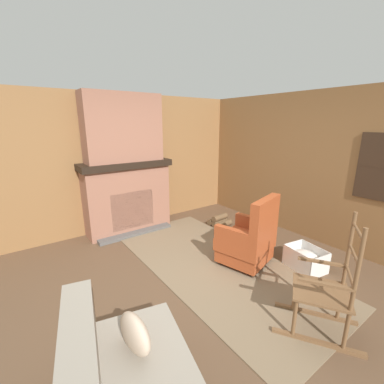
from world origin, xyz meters
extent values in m
plane|color=brown|center=(0.00, 0.00, 0.00)|extent=(14.00, 14.00, 0.00)
cube|color=olive|center=(-2.47, 0.00, 1.25)|extent=(0.06, 5.48, 2.50)
cube|color=olive|center=(0.00, 2.47, 1.25)|extent=(5.48, 0.06, 2.50)
cube|color=#93604C|center=(-2.21, 0.00, 0.60)|extent=(0.45, 1.52, 1.21)
cube|color=black|center=(-2.02, 0.00, 0.46)|extent=(0.08, 0.79, 0.68)
cube|color=#565451|center=(-1.90, 0.00, 0.03)|extent=(0.16, 1.37, 0.06)
cube|color=black|center=(-2.21, 0.00, 1.26)|extent=(0.55, 1.62, 0.11)
cube|color=#93604C|center=(-2.21, 0.00, 1.90)|extent=(0.40, 1.34, 1.16)
cube|color=#7A664C|center=(-0.31, 0.50, 0.01)|extent=(3.54, 1.66, 0.01)
cube|color=#A84723|center=(-0.08, 0.88, 0.18)|extent=(0.77, 0.79, 0.24)
cube|color=#A84723|center=(-0.08, 0.88, 0.33)|extent=(0.81, 0.83, 0.18)
cube|color=#A84723|center=(0.18, 0.95, 0.73)|extent=(0.30, 0.69, 0.61)
cube|color=#A84723|center=(-0.02, 0.59, 0.52)|extent=(0.59, 0.24, 0.20)
cube|color=#A84723|center=(-0.18, 1.16, 0.52)|extent=(0.59, 0.24, 0.20)
cylinder|color=#332319|center=(-0.26, 0.55, 0.03)|extent=(0.06, 0.06, 0.06)
cylinder|color=#332319|center=(-0.40, 1.07, 0.03)|extent=(0.06, 0.06, 0.06)
cylinder|color=#332319|center=(0.25, 0.69, 0.03)|extent=(0.06, 0.06, 0.06)
cylinder|color=#332319|center=(0.10, 1.21, 0.03)|extent=(0.06, 0.06, 0.06)
cube|color=brown|center=(1.32, 0.36, 0.02)|extent=(0.70, 0.46, 0.04)
cube|color=brown|center=(1.11, 0.69, 0.02)|extent=(0.70, 0.46, 0.04)
cylinder|color=brown|center=(1.14, 0.24, 0.23)|extent=(0.05, 0.05, 0.38)
cylinder|color=brown|center=(0.93, 0.57, 0.23)|extent=(0.05, 0.05, 0.38)
cylinder|color=brown|center=(1.50, 0.47, 0.23)|extent=(0.05, 0.05, 0.38)
cylinder|color=brown|center=(1.29, 0.80, 0.23)|extent=(0.05, 0.05, 0.38)
cube|color=brown|center=(1.21, 0.52, 0.43)|extent=(0.67, 0.66, 0.02)
cylinder|color=brown|center=(1.50, 0.47, 0.81)|extent=(0.05, 0.05, 0.78)
cylinder|color=brown|center=(1.29, 0.80, 0.81)|extent=(0.05, 0.05, 0.78)
cylinder|color=brown|center=(1.39, 0.63, 0.65)|extent=(0.23, 0.33, 0.03)
cylinder|color=brown|center=(1.39, 0.63, 0.87)|extent=(0.23, 0.33, 0.03)
cylinder|color=brown|center=(1.39, 0.63, 1.09)|extent=(0.23, 0.33, 0.03)
cube|color=brown|center=(1.32, 0.36, 0.64)|extent=(0.40, 0.27, 0.02)
cube|color=brown|center=(1.11, 0.69, 0.64)|extent=(0.40, 0.27, 0.02)
cylinder|color=brown|center=(-1.48, 1.53, 0.06)|extent=(0.15, 0.36, 0.12)
cylinder|color=brown|center=(-1.36, 1.54, 0.06)|extent=(0.15, 0.36, 0.12)
cylinder|color=brown|center=(-1.23, 1.56, 0.06)|extent=(0.15, 0.36, 0.12)
cylinder|color=brown|center=(-1.36, 1.54, 0.16)|extent=(0.15, 0.36, 0.12)
cube|color=white|center=(0.53, 1.46, 0.01)|extent=(0.54, 0.45, 0.01)
cube|color=white|center=(0.77, 1.42, 0.15)|extent=(0.07, 0.37, 0.31)
cube|color=white|center=(0.30, 1.50, 0.15)|extent=(0.07, 0.37, 0.31)
cube|color=white|center=(0.56, 1.64, 0.15)|extent=(0.48, 0.09, 0.31)
cube|color=white|center=(0.50, 1.28, 0.15)|extent=(0.48, 0.09, 0.31)
ellipsoid|color=white|center=(0.53, 1.46, 0.17)|extent=(0.44, 0.36, 0.18)
ellipsoid|color=silver|center=(-2.26, -0.33, 1.36)|extent=(0.09, 0.09, 0.09)
cylinder|color=white|center=(-2.26, -0.33, 1.49)|extent=(0.05, 0.05, 0.17)
cube|color=black|center=(-2.26, 0.27, 1.38)|extent=(0.15, 0.24, 0.12)
cube|color=silver|center=(-2.18, 0.27, 1.38)|extent=(0.01, 0.04, 0.02)
cube|color=gray|center=(0.95, -1.57, 0.62)|extent=(1.31, 0.48, 0.40)
ellipsoid|color=#CCB299|center=(0.77, -1.17, 0.56)|extent=(0.37, 0.17, 0.28)
camera|label=1|loc=(2.20, -1.71, 1.99)|focal=24.00mm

